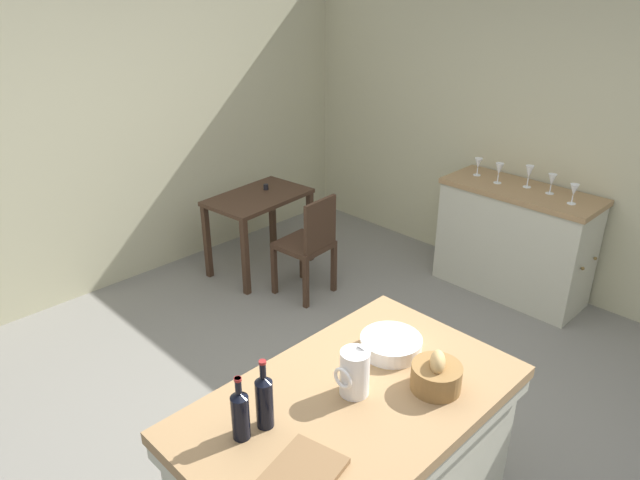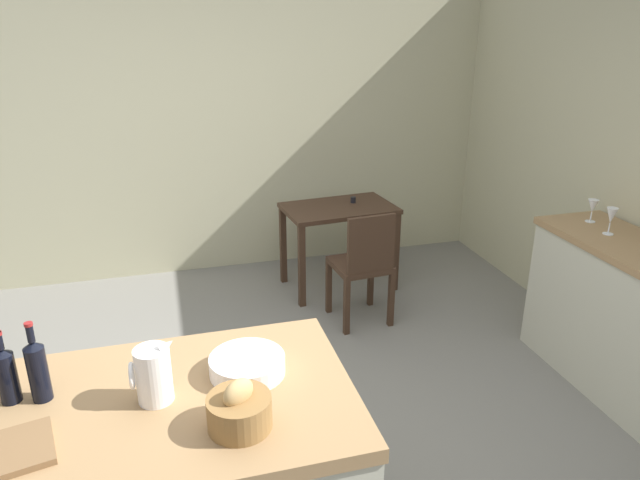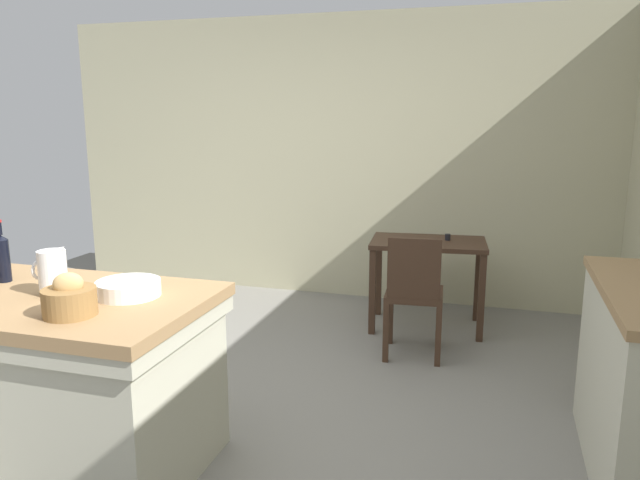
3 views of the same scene
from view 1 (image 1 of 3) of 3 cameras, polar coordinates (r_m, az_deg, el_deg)
ground_plane at (r=3.80m, az=0.65°, el=-17.21°), size 6.76×6.76×0.00m
wall_back at (r=5.14m, az=-20.69°, el=9.42°), size 5.32×0.12×2.60m
wall_right at (r=5.16m, az=21.76°, el=9.31°), size 0.12×5.20×2.60m
island_table at (r=2.89m, az=3.02°, el=-21.15°), size 1.52×0.92×0.87m
side_cabinet at (r=5.15m, az=18.43°, el=-0.10°), size 0.52×1.26×0.94m
writing_desk at (r=5.24m, az=-6.02°, el=3.19°), size 0.95×0.64×0.77m
wooden_chair at (r=4.82m, az=-1.07°, el=-0.30°), size 0.43×0.43×0.89m
pitcher at (r=2.57m, az=3.38°, el=-12.76°), size 0.17×0.13×0.26m
wash_bowl at (r=2.88m, az=6.95°, el=-10.09°), size 0.30×0.30×0.07m
bread_basket at (r=2.67m, az=11.31°, el=-12.84°), size 0.22×0.22×0.19m
cutting_board at (r=2.29m, az=-1.85°, el=-21.97°), size 0.36×0.30×0.02m
wine_bottle_dark at (r=2.41m, az=-5.46°, el=-15.30°), size 0.07×0.07×0.32m
wine_bottle_amber at (r=2.38m, az=-7.80°, el=-16.46°), size 0.07×0.07×0.29m
wine_glass_far_left at (r=4.75m, az=23.58°, el=4.46°), size 0.07×0.07×0.16m
wine_glass_left at (r=4.90m, az=21.73°, el=5.44°), size 0.07×0.07×0.16m
wine_glass_middle at (r=4.98m, az=19.77°, el=6.23°), size 0.07×0.07×0.18m
wine_glass_right at (r=5.01m, az=17.11°, el=6.61°), size 0.07×0.07×0.17m
wine_glass_far_right at (r=5.16m, az=15.21°, el=7.22°), size 0.07×0.07×0.15m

